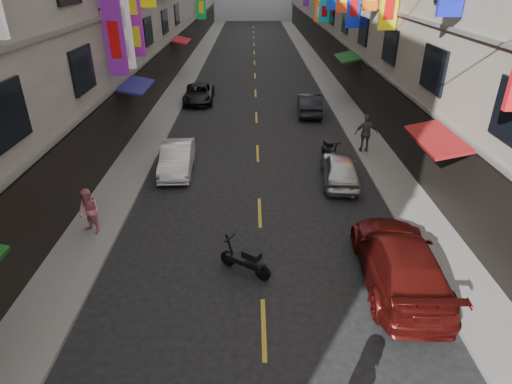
{
  "coord_description": "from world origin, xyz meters",
  "views": [
    {
      "loc": [
        -0.28,
        3.77,
        8.28
      ],
      "look_at": [
        -0.2,
        11.68,
        4.17
      ],
      "focal_mm": 30.0,
      "sensor_mm": 36.0,
      "label": 1
    }
  ],
  "objects_px": {
    "car_left_far": "(199,94)",
    "car_right_near": "(399,261)",
    "scooter_far_right": "(330,151)",
    "pedestrian_rfar": "(366,133)",
    "pedestrian_lfar": "(89,212)",
    "car_right_far": "(309,104)",
    "car_left_mid": "(177,158)",
    "scooter_crossing": "(246,261)",
    "car_right_mid": "(340,168)"
  },
  "relations": [
    {
      "from": "car_left_mid",
      "to": "pedestrian_lfar",
      "type": "relative_size",
      "value": 2.34
    },
    {
      "from": "car_right_far",
      "to": "pedestrian_rfar",
      "type": "height_order",
      "value": "pedestrian_rfar"
    },
    {
      "from": "car_right_near",
      "to": "car_right_mid",
      "type": "distance_m",
      "value": 6.83
    },
    {
      "from": "car_right_far",
      "to": "car_left_mid",
      "type": "bearing_deg",
      "value": 54.4
    },
    {
      "from": "scooter_far_right",
      "to": "car_right_far",
      "type": "distance_m",
      "value": 7.53
    },
    {
      "from": "scooter_far_right",
      "to": "pedestrian_rfar",
      "type": "bearing_deg",
      "value": -171.18
    },
    {
      "from": "car_left_far",
      "to": "car_right_far",
      "type": "relative_size",
      "value": 1.07
    },
    {
      "from": "car_left_mid",
      "to": "pedestrian_rfar",
      "type": "xyz_separation_m",
      "value": [
        9.13,
        2.07,
        0.43
      ]
    },
    {
      "from": "scooter_crossing",
      "to": "pedestrian_lfar",
      "type": "height_order",
      "value": "pedestrian_lfar"
    },
    {
      "from": "scooter_far_right",
      "to": "car_right_near",
      "type": "height_order",
      "value": "car_right_near"
    },
    {
      "from": "pedestrian_lfar",
      "to": "scooter_crossing",
      "type": "bearing_deg",
      "value": 8.28
    },
    {
      "from": "car_left_far",
      "to": "car_right_near",
      "type": "xyz_separation_m",
      "value": [
        8.0,
        -19.73,
        0.17
      ]
    },
    {
      "from": "scooter_far_right",
      "to": "pedestrian_rfar",
      "type": "relative_size",
      "value": 0.93
    },
    {
      "from": "scooter_crossing",
      "to": "car_left_far",
      "type": "xyz_separation_m",
      "value": [
        -3.51,
        19.24,
        0.16
      ]
    },
    {
      "from": "car_left_far",
      "to": "scooter_crossing",
      "type": "bearing_deg",
      "value": -81.4
    },
    {
      "from": "scooter_crossing",
      "to": "car_right_mid",
      "type": "height_order",
      "value": "car_right_mid"
    },
    {
      "from": "car_left_mid",
      "to": "car_right_near",
      "type": "xyz_separation_m",
      "value": [
        7.73,
        -8.02,
        0.13
      ]
    },
    {
      "from": "car_right_mid",
      "to": "pedestrian_rfar",
      "type": "bearing_deg",
      "value": -113.74
    },
    {
      "from": "scooter_crossing",
      "to": "scooter_far_right",
      "type": "xyz_separation_m",
      "value": [
        4.0,
        8.83,
        0.0
      ]
    },
    {
      "from": "car_left_mid",
      "to": "car_right_far",
      "type": "height_order",
      "value": "car_right_far"
    },
    {
      "from": "scooter_crossing",
      "to": "car_right_far",
      "type": "distance_m",
      "value": 16.81
    },
    {
      "from": "car_right_mid",
      "to": "car_right_far",
      "type": "xyz_separation_m",
      "value": [
        -0.14,
        10.03,
        0.01
      ]
    },
    {
      "from": "scooter_crossing",
      "to": "car_right_far",
      "type": "relative_size",
      "value": 0.39
    },
    {
      "from": "car_right_near",
      "to": "pedestrian_rfar",
      "type": "distance_m",
      "value": 10.19
    },
    {
      "from": "scooter_far_right",
      "to": "scooter_crossing",
      "type": "bearing_deg",
      "value": 52.21
    },
    {
      "from": "car_right_far",
      "to": "pedestrian_rfar",
      "type": "xyz_separation_m",
      "value": [
        2.0,
        -6.75,
        0.41
      ]
    },
    {
      "from": "scooter_crossing",
      "to": "car_right_near",
      "type": "height_order",
      "value": "car_right_near"
    },
    {
      "from": "scooter_far_right",
      "to": "pedestrian_lfar",
      "type": "height_order",
      "value": "pedestrian_lfar"
    },
    {
      "from": "car_right_near",
      "to": "pedestrian_lfar",
      "type": "relative_size",
      "value": 3.18
    },
    {
      "from": "scooter_crossing",
      "to": "car_right_near",
      "type": "distance_m",
      "value": 4.53
    },
    {
      "from": "car_left_mid",
      "to": "pedestrian_rfar",
      "type": "height_order",
      "value": "pedestrian_rfar"
    },
    {
      "from": "scooter_far_right",
      "to": "car_right_mid",
      "type": "height_order",
      "value": "car_right_mid"
    },
    {
      "from": "scooter_far_right",
      "to": "car_right_near",
      "type": "xyz_separation_m",
      "value": [
        0.49,
        -9.32,
        0.33
      ]
    },
    {
      "from": "pedestrian_lfar",
      "to": "car_right_far",
      "type": "bearing_deg",
      "value": 86.89
    },
    {
      "from": "pedestrian_rfar",
      "to": "car_right_mid",
      "type": "bearing_deg",
      "value": 61.5
    },
    {
      "from": "scooter_far_right",
      "to": "car_right_mid",
      "type": "relative_size",
      "value": 0.47
    },
    {
      "from": "scooter_crossing",
      "to": "car_left_mid",
      "type": "height_order",
      "value": "car_left_mid"
    },
    {
      "from": "car_right_far",
      "to": "pedestrian_lfar",
      "type": "relative_size",
      "value": 2.42
    },
    {
      "from": "scooter_far_right",
      "to": "car_left_far",
      "type": "height_order",
      "value": "car_left_far"
    },
    {
      "from": "car_left_mid",
      "to": "car_left_far",
      "type": "height_order",
      "value": "car_left_mid"
    },
    {
      "from": "car_left_mid",
      "to": "pedestrian_lfar",
      "type": "height_order",
      "value": "pedestrian_lfar"
    },
    {
      "from": "car_right_near",
      "to": "pedestrian_lfar",
      "type": "xyz_separation_m",
      "value": [
        -9.87,
        2.63,
        0.18
      ]
    },
    {
      "from": "scooter_crossing",
      "to": "car_right_far",
      "type": "bearing_deg",
      "value": 20.71
    },
    {
      "from": "car_left_far",
      "to": "car_left_mid",
      "type": "bearing_deg",
      "value": -90.4
    },
    {
      "from": "car_right_mid",
      "to": "scooter_crossing",
      "type": "bearing_deg",
      "value": 63.32
    },
    {
      "from": "scooter_crossing",
      "to": "pedestrian_rfar",
      "type": "bearing_deg",
      "value": 2.56
    },
    {
      "from": "scooter_far_right",
      "to": "pedestrian_rfar",
      "type": "height_order",
      "value": "pedestrian_rfar"
    },
    {
      "from": "pedestrian_lfar",
      "to": "pedestrian_rfar",
      "type": "distance_m",
      "value": 13.51
    },
    {
      "from": "car_right_mid",
      "to": "car_right_far",
      "type": "relative_size",
      "value": 0.95
    },
    {
      "from": "car_left_far",
      "to": "car_right_near",
      "type": "distance_m",
      "value": 21.29
    }
  ]
}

